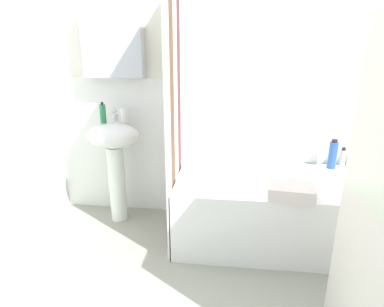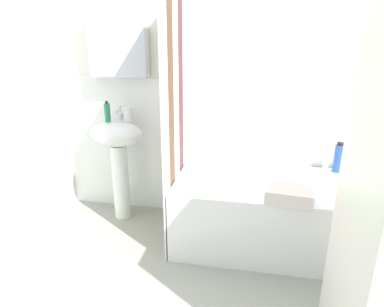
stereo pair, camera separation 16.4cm
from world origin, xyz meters
name	(u,v)px [view 1 (the left image)]	position (x,y,z in m)	size (l,w,h in m)	color
wall_back_tiled	(228,86)	(-0.06, 1.26, 1.14)	(3.60, 0.18, 2.40)	silver
sink	(115,151)	(-0.97, 1.03, 0.63)	(0.44, 0.34, 0.86)	white
faucet	(115,114)	(-0.97, 1.11, 0.92)	(0.03, 0.12, 0.12)	silver
soap_dispenser	(103,114)	(-1.05, 1.04, 0.94)	(0.05, 0.05, 0.17)	#288152
toothbrush_cup	(124,115)	(-0.89, 1.10, 0.91)	(0.07, 0.07, 0.11)	silver
bathtub	(276,211)	(0.35, 0.84, 0.26)	(1.51, 0.75, 0.51)	white
shower_curtain	(175,113)	(-0.42, 0.84, 1.00)	(0.01, 0.75, 2.00)	white
lotion_bottle	(358,157)	(1.00, 1.16, 0.60)	(0.06, 0.06, 0.19)	gold
shampoo_bottle	(342,158)	(0.88, 1.16, 0.59)	(0.04, 0.04, 0.17)	silver
body_wash_bottle	(333,155)	(0.80, 1.13, 0.63)	(0.07, 0.07, 0.24)	#2A54A0
towel_folded	(291,190)	(0.39, 0.57, 0.56)	(0.29, 0.25, 0.09)	silver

